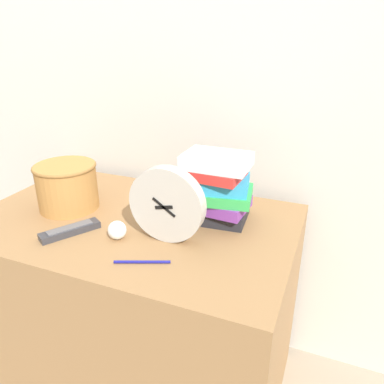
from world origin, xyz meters
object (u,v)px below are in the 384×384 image
Objects in this scene: basket at (67,185)px; tv_remote at (70,230)px; pen at (142,262)px; crumpled_paper_ball at (117,230)px; desk_clock at (167,205)px; book_stack at (216,189)px.

tv_remote is (0.12, -0.15, -0.07)m from basket.
pen is (0.40, -0.21, -0.08)m from basket.
tv_remote is at bearing -168.69° from crumpled_paper_ball.
pen is at bearing -33.64° from crumpled_paper_ball.
basket is at bearing 156.08° from crumpled_paper_ball.
tv_remote is (-0.29, -0.08, -0.10)m from desk_clock.
tv_remote is at bearing -50.89° from basket.
pen is (0.28, -0.06, -0.01)m from tv_remote.
basket is 0.46m from pen.
book_stack is at bearing 43.27° from crumpled_paper_ball.
crumpled_paper_ball is at bearing 146.36° from pen.
basket is at bearing 152.72° from pen.
book_stack is 0.34m from pen.
tv_remote is at bearing -164.32° from desk_clock.
crumpled_paper_ball is (-0.14, -0.05, -0.08)m from desk_clock.
desk_clock is 1.27× the size of tv_remote.
desk_clock is at bearing 15.68° from tv_remote.
pen is at bearing -11.56° from tv_remote.
pen is (0.13, -0.09, -0.02)m from crumpled_paper_ball.
book_stack is 1.73× the size of pen.
desk_clock is 0.18m from pen.
basket is 0.21m from tv_remote.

